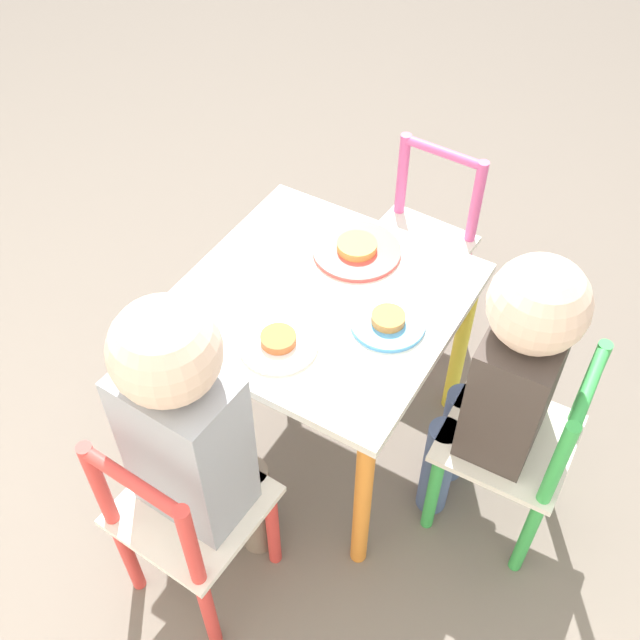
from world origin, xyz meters
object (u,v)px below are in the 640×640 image
Objects in this scene: kids_table at (320,322)px; plate_left at (388,322)px; plate_back at (279,342)px; plate_front at (357,249)px; chair_green at (517,448)px; chair_red at (186,520)px; chair_pink at (418,250)px; child_left at (508,375)px; child_back at (191,430)px.

plate_left is (-0.16, 0.00, 0.09)m from kids_table.
kids_table is 3.57× the size of plate_back.
kids_table is at bearing 90.00° from plate_front.
chair_green and chair_red have the same top height.
chair_red is (0.02, 0.47, -0.14)m from kids_table.
chair_red reaches higher than plate_front.
chair_pink reaches higher than kids_table.
chair_red is 0.70× the size of child_left.
chair_green is 0.64m from chair_pink.
child_left is at bearing -129.19° from chair_red.
kids_table is at bearing -90.00° from child_left.
child_left is 0.60m from child_back.
plate_left is at bearing 180.00° from kids_table.
chair_green is at bearing -136.31° from child_back.
chair_red is (0.49, 0.48, 0.00)m from chair_green.
plate_left is at bearing -110.62° from child_back.
chair_red is at bearing -90.01° from chair_pink.
plate_left is at bearing 135.00° from plate_front.
child_left is 0.44m from plate_front.
chair_pink is 0.54m from plate_left.
kids_table is 0.49m from chair_red.
child_left reaches higher than chair_pink.
child_left is 0.44m from plate_back.
child_back is (0.49, 0.42, 0.23)m from chair_green.
plate_left is at bearing -88.93° from child_left.
plate_front is at bearing -91.35° from chair_pink.
child_left is at bearing 160.46° from plate_front.
plate_front is at bearing -90.00° from plate_back.
kids_table is at bearing -0.00° from plate_left.
child_left is at bearing -157.46° from plate_back.
child_back is 4.18× the size of plate_front.
child_left is at bearing -178.28° from kids_table.
chair_pink is 3.42× the size of plate_back.
plate_front reaches higher than kids_table.
chair_red is at bearing -47.21° from chair_green.
chair_red is 0.55m from plate_left.
chair_red is 3.53× the size of plate_left.
child_left is at bearing -132.71° from child_back.
plate_left and plate_back have the same top height.
child_left is (-0.39, 0.46, 0.21)m from chair_pink.
chair_pink is 2.74× the size of plate_front.
chair_red and chair_pink have the same top height.
kids_table is 3.69× the size of plate_left.
chair_pink is (0.45, -0.45, 0.00)m from chair_green.
chair_green is 0.21m from child_left.
plate_back is at bearing -89.33° from chair_pink.
chair_green is (-0.47, -0.01, -0.14)m from kids_table.
chair_pink is (-0.04, -0.94, 0.00)m from chair_red.
child_left is (0.06, 0.00, 0.21)m from chair_green.
plate_back is (0.47, 0.17, 0.23)m from chair_green.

